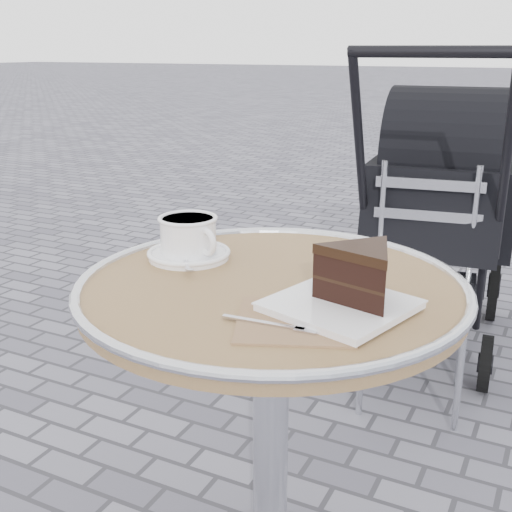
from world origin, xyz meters
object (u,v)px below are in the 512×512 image
at_px(cake_plate_set, 355,281).
at_px(bistro_chair, 423,256).
at_px(cafe_table, 271,364).
at_px(baby_stroller, 440,214).
at_px(cappuccino_set, 189,240).

height_order(cake_plate_set, bistro_chair, cake_plate_set).
bearing_deg(bistro_chair, cafe_table, -101.68).
height_order(bistro_chair, baby_stroller, baby_stroller).
height_order(cafe_table, cappuccino_set, cappuccino_set).
relative_size(cappuccino_set, bistro_chair, 0.24).
height_order(cappuccino_set, baby_stroller, baby_stroller).
xyz_separation_m(cake_plate_set, baby_stroller, (-0.15, 1.58, -0.27)).
relative_size(cappuccino_set, baby_stroller, 0.16).
height_order(cafe_table, baby_stroller, baby_stroller).
bearing_deg(cafe_table, cappuccino_set, 164.56).
height_order(cappuccino_set, bistro_chair, cappuccino_set).
bearing_deg(bistro_chair, baby_stroller, 86.79).
xyz_separation_m(bistro_chair, baby_stroller, (-0.04, 0.47, 0.03)).
distance_m(bistro_chair, baby_stroller, 0.48).
bearing_deg(bistro_chair, cappuccino_set, -113.91).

